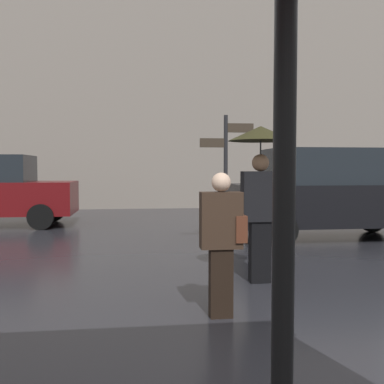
# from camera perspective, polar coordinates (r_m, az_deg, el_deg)

# --- Properties ---
(pedestrian_with_umbrella) EXTENTS (0.90, 0.90, 2.15)m
(pedestrian_with_umbrella) POSITION_cam_1_polar(r_m,az_deg,el_deg) (6.20, 8.70, 2.99)
(pedestrian_with_umbrella) COLOR black
(pedestrian_with_umbrella) RESTS_ON ground
(pedestrian_with_bag) EXTENTS (0.48, 0.24, 1.53)m
(pedestrian_with_bag) POSITION_cam_1_polar(r_m,az_deg,el_deg) (4.74, 3.91, -5.54)
(pedestrian_with_bag) COLOR black
(pedestrian_with_bag) RESTS_ON ground
(parked_car_left) EXTENTS (4.44, 1.87, 2.01)m
(parked_car_left) POSITION_cam_1_polar(r_m,az_deg,el_deg) (10.49, 17.06, -0.20)
(parked_car_left) COLOR black
(parked_car_left) RESTS_ON ground
(street_signpost) EXTENTS (1.08, 0.08, 2.63)m
(street_signpost) POSITION_cam_1_polar(r_m,az_deg,el_deg) (8.96, 4.34, 3.21)
(street_signpost) COLOR black
(street_signpost) RESTS_ON ground
(building_block) EXTENTS (19.47, 2.93, 12.56)m
(building_block) POSITION_cam_1_polar(r_m,az_deg,el_deg) (19.56, -5.43, 16.93)
(building_block) COLOR gray
(building_block) RESTS_ON ground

